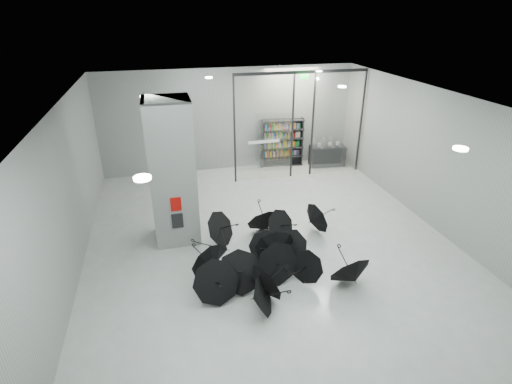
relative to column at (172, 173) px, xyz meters
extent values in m
plane|color=gray|center=(2.50, -2.00, -2.00)|extent=(14.00, 14.00, 0.00)
cube|color=gray|center=(2.50, -2.00, 2.00)|extent=(10.00, 14.00, 0.02)
cube|color=slate|center=(2.50, 5.00, 0.00)|extent=(10.00, 0.02, 4.00)
cube|color=slate|center=(-2.50, -2.00, 0.00)|extent=(0.02, 14.00, 4.00)
cube|color=slate|center=(7.50, -2.00, 0.00)|extent=(0.02, 14.00, 4.00)
cube|color=slate|center=(0.00, 0.00, 0.00)|extent=(1.20, 1.20, 4.00)
cube|color=#A50A07|center=(0.00, -0.62, -0.65)|extent=(0.28, 0.04, 0.38)
cube|color=black|center=(0.00, -0.62, -1.15)|extent=(0.30, 0.03, 0.42)
cube|color=#0CE533|center=(4.90, 3.30, 1.82)|extent=(0.30, 0.06, 0.15)
cube|color=silver|center=(3.50, 3.50, 0.00)|extent=(2.20, 0.02, 3.95)
cube|color=silver|center=(6.40, 3.50, 0.00)|extent=(2.00, 0.02, 3.95)
cube|color=black|center=(2.40, 3.50, 0.00)|extent=(0.06, 0.06, 4.00)
cube|color=black|center=(4.60, 3.50, 0.00)|extent=(0.06, 0.06, 4.00)
cube|color=black|center=(5.40, 3.50, 0.00)|extent=(0.06, 0.06, 4.00)
cube|color=black|center=(7.40, 3.50, 0.00)|extent=(0.06, 0.06, 4.00)
cube|color=black|center=(4.90, 3.50, 1.95)|extent=(5.00, 0.08, 0.10)
cube|color=black|center=(6.43, 4.22, -1.57)|extent=(1.48, 0.71, 0.86)
camera|label=1|loc=(-0.20, -10.12, 4.06)|focal=27.79mm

